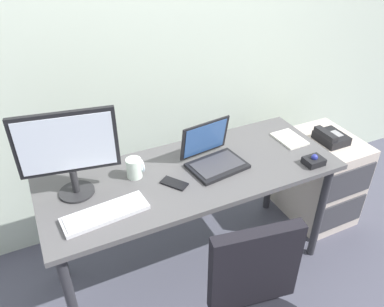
% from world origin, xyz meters
% --- Properties ---
extents(ground_plane, '(8.00, 8.00, 0.00)m').
position_xyz_m(ground_plane, '(0.00, 0.00, 0.00)').
color(ground_plane, '#484957').
extents(back_wall, '(6.00, 0.10, 2.80)m').
position_xyz_m(back_wall, '(0.00, 0.67, 1.40)').
color(back_wall, beige).
rests_on(back_wall, ground).
extents(desk, '(1.66, 0.65, 0.76)m').
position_xyz_m(desk, '(0.00, 0.00, 0.67)').
color(desk, '#504F51').
rests_on(desk, ground).
extents(file_cabinet, '(0.42, 0.53, 0.65)m').
position_xyz_m(file_cabinet, '(1.06, 0.06, 0.33)').
color(file_cabinet, beige).
rests_on(file_cabinet, ground).
extents(desk_phone, '(0.17, 0.20, 0.09)m').
position_xyz_m(desk_phone, '(1.06, 0.04, 0.69)').
color(desk_phone, black).
rests_on(desk_phone, file_cabinet).
extents(monitor_main, '(0.48, 0.18, 0.46)m').
position_xyz_m(monitor_main, '(-0.62, 0.09, 1.03)').
color(monitor_main, '#262628').
rests_on(monitor_main, desk).
extents(keyboard, '(0.42, 0.17, 0.03)m').
position_xyz_m(keyboard, '(-0.53, -0.14, 0.77)').
color(keyboard, silver).
rests_on(keyboard, desk).
extents(laptop, '(0.34, 0.30, 0.24)m').
position_xyz_m(laptop, '(0.14, 0.02, 0.81)').
color(laptop, black).
rests_on(laptop, desk).
extents(trackball_mouse, '(0.11, 0.09, 0.07)m').
position_xyz_m(trackball_mouse, '(0.66, -0.23, 0.78)').
color(trackball_mouse, black).
rests_on(trackball_mouse, desk).
extents(coffee_mug, '(0.09, 0.08, 0.11)m').
position_xyz_m(coffee_mug, '(-0.30, 0.09, 0.81)').
color(coffee_mug, silver).
rests_on(coffee_mug, desk).
extents(paper_notepad, '(0.15, 0.21, 0.01)m').
position_xyz_m(paper_notepad, '(0.70, 0.04, 0.76)').
color(paper_notepad, white).
rests_on(paper_notepad, desk).
extents(cell_phone, '(0.14, 0.16, 0.01)m').
position_xyz_m(cell_phone, '(-0.13, -0.06, 0.76)').
color(cell_phone, black).
rests_on(cell_phone, desk).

